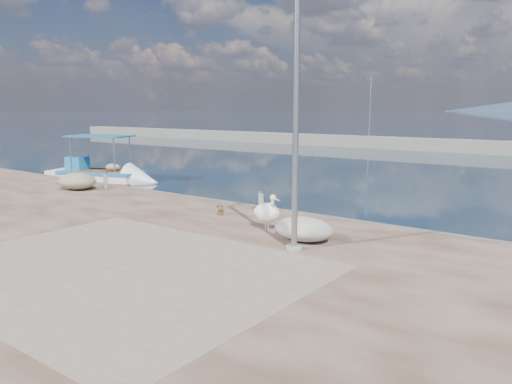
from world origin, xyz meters
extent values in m
plane|color=#162635|center=(0.00, 0.00, 0.00)|extent=(1400.00, 1400.00, 0.00)
cube|color=gray|center=(1.00, -3.00, 0.50)|extent=(9.00, 7.00, 0.01)
cube|color=gray|center=(0.00, 40.00, 0.60)|extent=(120.00, 2.20, 1.20)
cylinder|color=gray|center=(-12.00, 40.00, 4.00)|extent=(0.16, 0.16, 7.00)
cube|color=white|center=(-13.98, 7.50, 0.08)|extent=(6.83, 4.17, 1.06)
cube|color=#1B6DB0|center=(-13.98, 7.50, 0.56)|extent=(5.14, 3.63, 0.16)
cube|color=#B23D15|center=(-13.98, 7.50, 0.02)|extent=(5.13, 3.61, 0.13)
cube|color=#1B6DB0|center=(-15.51, 6.96, 1.01)|extent=(1.29, 1.29, 0.78)
cube|color=#1C5270|center=(-13.98, 7.50, 2.63)|extent=(4.04, 3.09, 0.09)
cylinder|color=tan|center=(1.51, 2.29, 0.64)|extent=(0.04, 0.04, 0.29)
cylinder|color=tan|center=(1.64, 2.25, 0.64)|extent=(0.04, 0.04, 0.29)
ellipsoid|color=white|center=(1.58, 2.27, 1.01)|extent=(0.99, 0.79, 0.62)
cylinder|color=white|center=(1.83, 2.18, 1.32)|extent=(0.23, 0.17, 0.53)
sphere|color=white|center=(1.87, 2.17, 1.55)|extent=(0.17, 0.17, 0.17)
cone|color=tan|center=(2.06, 2.10, 1.51)|extent=(0.42, 0.22, 0.13)
cylinder|color=gray|center=(3.52, 0.80, 4.00)|extent=(0.16, 0.16, 7.00)
cylinder|color=gray|center=(3.52, 0.80, 0.55)|extent=(0.44, 0.44, 0.10)
cylinder|color=gray|center=(-0.19, 4.36, 0.87)|extent=(0.19, 0.19, 0.74)
cylinder|color=gray|center=(-0.19, 4.36, 1.24)|extent=(0.25, 0.25, 0.06)
cylinder|color=gray|center=(-9.16, 4.22, 0.88)|extent=(0.20, 0.20, 0.76)
cylinder|color=gray|center=(-9.16, 4.22, 1.26)|extent=(0.26, 0.26, 0.07)
imported|color=#33722D|center=(-0.88, 2.93, 0.71)|extent=(0.44, 0.40, 0.42)
ellipsoid|color=#B4B0A6|center=(3.21, 1.78, 0.83)|extent=(1.76, 1.32, 0.66)
ellipsoid|color=tan|center=(-9.93, 3.23, 0.88)|extent=(1.97, 1.53, 0.76)
camera|label=1|loc=(10.40, -10.09, 4.25)|focal=35.00mm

